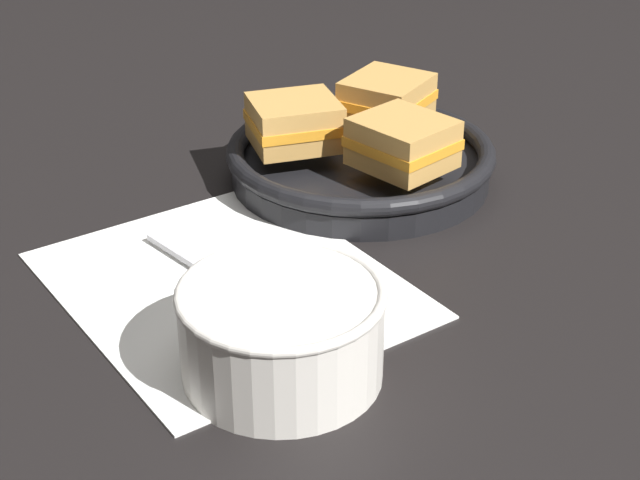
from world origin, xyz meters
TOP-DOWN VIEW (x-y plane):
  - ground_plane at (0.00, 0.00)m, footprint 4.00×4.00m
  - napkin at (-0.01, -0.04)m, footprint 0.33×0.29m
  - soup_bowl at (0.11, -0.09)m, footprint 0.15×0.15m
  - spoon at (0.00, -0.05)m, footprint 0.17×0.03m
  - skillet at (-0.08, 0.18)m, footprint 0.27×0.27m
  - sandwich_near_left at (-0.11, 0.24)m, footprint 0.10×0.10m
  - sandwich_near_right at (-0.12, 0.13)m, footprint 0.11×0.11m
  - sandwich_far_left at (-0.02, 0.17)m, footprint 0.09×0.08m

SIDE VIEW (x-z plane):
  - ground_plane at x=0.00m, z-range 0.00..0.00m
  - napkin at x=-0.01m, z-range 0.00..0.00m
  - spoon at x=0.00m, z-range 0.00..0.01m
  - skillet at x=-0.08m, z-range 0.00..0.04m
  - soup_bowl at x=0.11m, z-range 0.00..0.08m
  - sandwich_near_left at x=-0.11m, z-range 0.04..0.09m
  - sandwich_near_right at x=-0.12m, z-range 0.04..0.09m
  - sandwich_far_left at x=-0.02m, z-range 0.04..0.09m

